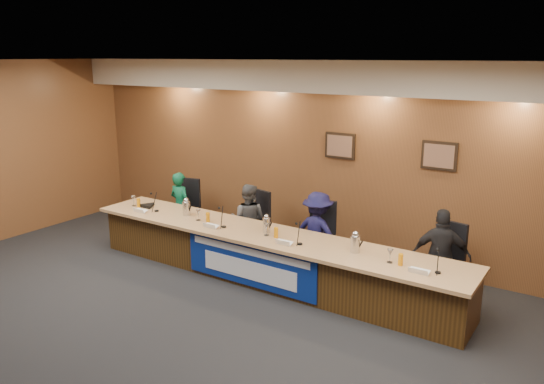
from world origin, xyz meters
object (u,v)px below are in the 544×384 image
(panelist_d, at_px, (441,257))
(panelist_a, at_px, (180,206))
(banner, at_px, (249,265))
(panelist_b, at_px, (248,220))
(office_chair_b, at_px, (252,227))
(carafe_mid, at_px, (267,225))
(carafe_left, at_px, (187,209))
(carafe_right, at_px, (355,244))
(dais_body, at_px, (266,258))
(speakerphone, at_px, (148,206))
(office_chair_a, at_px, (185,212))
(office_chair_d, at_px, (442,267))
(panelist_c, at_px, (317,233))
(office_chair_c, at_px, (320,241))

(panelist_d, bearing_deg, panelist_a, -17.38)
(banner, xyz_separation_m, panelist_b, (-0.80, 1.08, 0.24))
(office_chair_b, distance_m, carafe_mid, 1.19)
(carafe_left, xyz_separation_m, carafe_right, (2.99, -0.03, 0.00))
(dais_body, xyz_separation_m, speakerphone, (-2.43, -0.02, 0.43))
(office_chair_a, bearing_deg, carafe_left, -57.90)
(panelist_b, distance_m, carafe_left, 1.03)
(panelist_a, height_order, office_chair_d, panelist_a)
(panelist_d, distance_m, speakerphone, 4.86)
(panelist_c, xyz_separation_m, office_chair_c, (0.00, 0.10, -0.16))
(banner, relative_size, office_chair_d, 4.58)
(carafe_mid, bearing_deg, office_chair_c, 57.82)
(office_chair_c, bearing_deg, speakerphone, 175.71)
(panelist_a, distance_m, speakerphone, 0.71)
(office_chair_d, bearing_deg, office_chair_a, -168.09)
(dais_body, height_order, carafe_left, carafe_left)
(dais_body, distance_m, office_chair_b, 1.11)
(panelist_c, xyz_separation_m, office_chair_a, (-2.82, 0.10, -0.16))
(dais_body, height_order, banner, banner)
(speakerphone, bearing_deg, office_chair_b, 25.56)
(dais_body, bearing_deg, carafe_mid, -15.39)
(banner, relative_size, office_chair_c, 4.58)
(panelist_a, bearing_deg, banner, 158.53)
(panelist_c, bearing_deg, banner, 68.32)
(panelist_c, distance_m, office_chair_a, 2.83)
(panelist_c, height_order, office_chair_a, panelist_c)
(dais_body, bearing_deg, speakerphone, -179.60)
(office_chair_c, xyz_separation_m, carafe_right, (0.94, -0.79, 0.38))
(carafe_left, bearing_deg, panelist_c, 17.96)
(banner, distance_m, carafe_right, 1.57)
(office_chair_d, xyz_separation_m, carafe_left, (-3.93, -0.77, 0.38))
(dais_body, bearing_deg, banner, -90.00)
(panelist_b, distance_m, carafe_right, 2.36)
(panelist_b, bearing_deg, carafe_mid, 121.89)
(carafe_right, bearing_deg, panelist_b, 162.81)
(office_chair_b, distance_m, carafe_right, 2.41)
(panelist_b, bearing_deg, office_chair_c, 165.50)
(carafe_mid, bearing_deg, banner, -93.54)
(panelist_a, xyz_separation_m, carafe_left, (0.77, -0.67, 0.24))
(panelist_d, relative_size, carafe_right, 5.85)
(dais_body, height_order, panelist_b, panelist_b)
(carafe_right, bearing_deg, carafe_left, 179.45)
(office_chair_d, distance_m, carafe_left, 4.02)
(office_chair_c, distance_m, speakerphone, 3.05)
(panelist_d, bearing_deg, speakerphone, -9.33)
(banner, xyz_separation_m, carafe_right, (1.45, 0.38, 0.48))
(office_chair_a, bearing_deg, office_chair_d, -12.92)
(banner, relative_size, office_chair_a, 4.58)
(dais_body, relative_size, speakerphone, 18.75)
(panelist_b, height_order, panelist_d, panelist_d)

